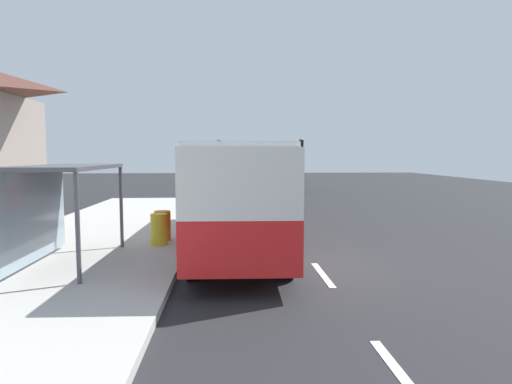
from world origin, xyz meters
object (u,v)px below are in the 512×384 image
at_px(bus, 239,189).
at_px(traffic_light_far_side, 219,154).
at_px(sedan_near, 266,173).
at_px(traffic_light_near_side, 301,153).
at_px(white_van, 281,174).
at_px(bus_shelter, 55,188).
at_px(recycling_bin_yellow, 159,229).
at_px(recycling_bin_orange, 163,226).

bearing_deg(bus, traffic_light_far_side, 92.40).
distance_m(sedan_near, traffic_light_near_side, 6.73).
xyz_separation_m(white_van, bus_shelter, (-8.61, -24.55, 0.75)).
height_order(traffic_light_far_side, bus_shelter, traffic_light_far_side).
bearing_deg(recycling_bin_yellow, white_van, 73.99).
height_order(bus, sedan_near, bus).
bearing_deg(traffic_light_near_side, sedan_near, 120.40).
xyz_separation_m(recycling_bin_orange, traffic_light_far_side, (1.11, 32.80, 2.37)).
bearing_deg(sedan_near, white_van, -90.36).
xyz_separation_m(recycling_bin_yellow, traffic_light_far_side, (1.11, 33.50, 2.37)).
xyz_separation_m(recycling_bin_orange, bus_shelter, (-2.21, -2.94, 1.44)).
xyz_separation_m(sedan_near, bus_shelter, (-8.71, -40.40, 1.31)).
bearing_deg(recycling_bin_orange, white_van, 73.50).
bearing_deg(traffic_light_near_side, recycling_bin_orange, -106.87).
bearing_deg(sedan_near, traffic_light_far_side, -139.14).
distance_m(bus, recycling_bin_yellow, 2.79).
relative_size(recycling_bin_yellow, recycling_bin_orange, 1.00).
xyz_separation_m(white_van, traffic_light_far_side, (-5.29, 11.19, 1.68)).
xyz_separation_m(white_van, traffic_light_near_side, (3.30, 10.39, 1.72)).
bearing_deg(white_van, bus_shelter, -109.34).
bearing_deg(white_van, bus, -100.14).
bearing_deg(traffic_light_near_side, bus_shelter, -108.84).
relative_size(sedan_near, bus_shelter, 1.11).
height_order(sedan_near, recycling_bin_orange, sedan_near).
bearing_deg(bus_shelter, sedan_near, 77.83).
height_order(bus, traffic_light_near_side, traffic_light_near_side).
height_order(white_van, traffic_light_near_side, traffic_light_near_side).
relative_size(bus, traffic_light_near_side, 2.41).
distance_m(recycling_bin_yellow, recycling_bin_orange, 0.70).
xyz_separation_m(recycling_bin_yellow, traffic_light_near_side, (9.70, 32.70, 2.41)).
relative_size(traffic_light_far_side, bus_shelter, 1.13).
distance_m(bus, sedan_near, 37.95).
height_order(recycling_bin_yellow, traffic_light_near_side, traffic_light_near_side).
bearing_deg(recycling_bin_orange, traffic_light_near_side, 73.13).
bearing_deg(sedan_near, recycling_bin_yellow, -99.66).
distance_m(recycling_bin_yellow, bus_shelter, 3.46).
height_order(sedan_near, traffic_light_far_side, traffic_light_far_side).
height_order(white_van, traffic_light_far_side, traffic_light_far_side).
height_order(traffic_light_near_side, traffic_light_far_side, traffic_light_near_side).
bearing_deg(recycling_bin_yellow, bus_shelter, -134.69).
xyz_separation_m(sedan_near, traffic_light_far_side, (-5.39, -4.67, 2.23)).
xyz_separation_m(bus, traffic_light_near_side, (7.22, 32.25, 1.23)).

